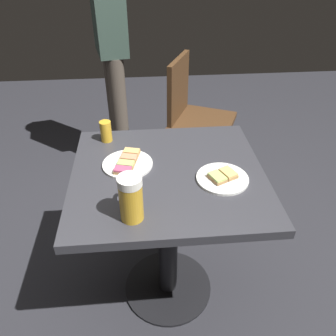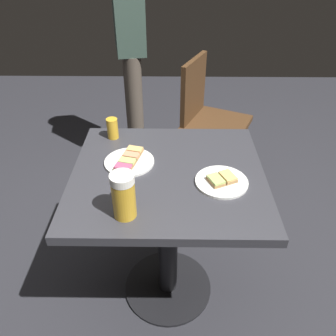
# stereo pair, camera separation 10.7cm
# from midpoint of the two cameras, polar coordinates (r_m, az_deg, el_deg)

# --- Properties ---
(ground_plane) EXTENTS (6.00, 6.00, 0.00)m
(ground_plane) POSITION_cam_midpoint_polar(r_m,az_deg,el_deg) (1.86, 1.74, -19.43)
(ground_plane) COLOR #28282D
(cafe_table) EXTENTS (0.70, 0.75, 0.74)m
(cafe_table) POSITION_cam_midpoint_polar(r_m,az_deg,el_deg) (1.43, 2.15, -6.17)
(cafe_table) COLOR black
(cafe_table) RESTS_ON ground_plane
(plate_near) EXTENTS (0.20, 0.20, 0.03)m
(plate_near) POSITION_cam_midpoint_polar(r_m,az_deg,el_deg) (1.37, -4.34, 1.14)
(plate_near) COLOR white
(plate_near) RESTS_ON cafe_table
(plate_far) EXTENTS (0.20, 0.20, 0.03)m
(plate_far) POSITION_cam_midpoint_polar(r_m,az_deg,el_deg) (1.29, 11.37, -2.23)
(plate_far) COLOR white
(plate_far) RESTS_ON cafe_table
(beer_mug) EXTENTS (0.14, 0.08, 0.17)m
(beer_mug) POSITION_cam_midpoint_polar(r_m,az_deg,el_deg) (1.09, -4.70, -4.60)
(beer_mug) COLOR gold
(beer_mug) RESTS_ON cafe_table
(beer_glass_small) EXTENTS (0.05, 0.05, 0.09)m
(beer_glass_small) POSITION_cam_midpoint_polar(r_m,az_deg,el_deg) (1.53, -7.37, 6.58)
(beer_glass_small) COLOR gold
(beer_glass_small) RESTS_ON cafe_table
(cafe_chair) EXTENTS (0.50, 0.50, 0.89)m
(cafe_chair) POSITION_cam_midpoint_polar(r_m,az_deg,el_deg) (2.22, 8.09, 8.57)
(cafe_chair) COLOR #472D19
(cafe_chair) RESTS_ON ground_plane
(patron_standing) EXTENTS (0.35, 0.24, 1.65)m
(patron_standing) POSITION_cam_midpoint_polar(r_m,az_deg,el_deg) (2.34, -5.13, 21.57)
(patron_standing) COLOR #51473D
(patron_standing) RESTS_ON ground_plane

